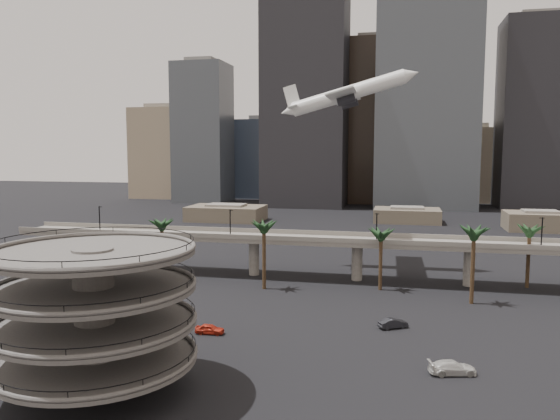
% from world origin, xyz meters
% --- Properties ---
extents(ground, '(700.00, 700.00, 0.00)m').
position_xyz_m(ground, '(0.00, 0.00, 0.00)').
color(ground, black).
rests_on(ground, ground).
extents(parking_ramp, '(22.20, 22.20, 17.35)m').
position_xyz_m(parking_ramp, '(-13.00, -4.00, 9.84)').
color(parking_ramp, '#534F4D').
rests_on(parking_ramp, ground).
extents(overpass, '(130.00, 9.30, 14.70)m').
position_xyz_m(overpass, '(0.00, 55.00, 7.34)').
color(overpass, slate).
rests_on(overpass, ground).
extents(palm_trees, '(76.40, 18.40, 14.00)m').
position_xyz_m(palm_trees, '(11.58, 47.18, 11.30)').
color(palm_trees, '#47301E').
rests_on(palm_trees, ground).
extents(low_buildings, '(135.00, 27.50, 6.80)m').
position_xyz_m(low_buildings, '(6.89, 142.30, 2.86)').
color(low_buildings, brown).
rests_on(low_buildings, ground).
extents(skyline, '(269.00, 86.00, 110.12)m').
position_xyz_m(skyline, '(15.11, 217.09, 40.22)').
color(skyline, '#82715A').
rests_on(skyline, ground).
extents(airborne_jet, '(31.27, 27.53, 11.45)m').
position_xyz_m(airborne_jet, '(7.32, 67.60, 39.12)').
color(airborne_jet, white).
rests_on(airborne_jet, ground).
extents(car_a, '(4.37, 1.98, 1.46)m').
position_xyz_m(car_a, '(-7.42, 17.04, 0.73)').
color(car_a, red).
rests_on(car_a, ground).
extents(car_b, '(4.69, 3.61, 1.48)m').
position_xyz_m(car_b, '(18.77, 25.49, 0.74)').
color(car_b, black).
rests_on(car_b, ground).
extents(car_c, '(6.05, 3.62, 1.64)m').
position_xyz_m(car_c, '(26.00, 9.67, 0.82)').
color(car_c, silver).
rests_on(car_c, ground).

